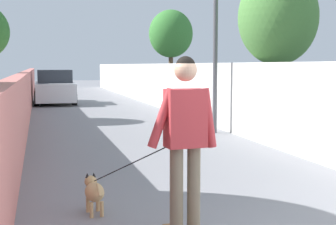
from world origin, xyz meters
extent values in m
plane|color=gray|center=(14.00, 0.00, 0.00)|extent=(80.00, 80.00, 0.00)
cube|color=#CC726B|center=(12.00, 2.69, 0.76)|extent=(48.00, 0.30, 1.51)
cube|color=silver|center=(12.00, -2.69, 0.91)|extent=(48.00, 0.30, 1.81)
cylinder|color=brown|center=(19.00, -3.83, 1.30)|extent=(0.21, 0.21, 2.60)
ellipsoid|color=#387A33|center=(19.00, -3.83, 3.22)|extent=(2.07, 2.07, 2.23)
cylinder|color=#473523|center=(7.50, -3.39, 1.16)|extent=(0.27, 0.27, 2.32)
ellipsoid|color=#4C843D|center=(7.50, -3.39, 2.90)|extent=(1.93, 1.93, 2.30)
cylinder|color=#4C4C51|center=(8.44, -2.14, 2.18)|extent=(0.12, 0.12, 4.36)
cylinder|color=#726651|center=(1.06, 0.98, 0.52)|extent=(0.14, 0.14, 0.88)
cylinder|color=#726651|center=(1.07, 0.80, 0.52)|extent=(0.14, 0.14, 0.88)
cube|color=#B23338|center=(1.07, 0.89, 1.24)|extent=(0.25, 0.40, 0.56)
cylinder|color=#B23338|center=(1.05, 1.13, 1.25)|extent=(0.11, 0.29, 0.58)
cylinder|color=#B23338|center=(1.08, 0.65, 1.24)|extent=(0.10, 0.18, 0.59)
sphere|color=tan|center=(1.07, 0.89, 1.70)|extent=(0.22, 0.22, 0.22)
sphere|color=black|center=(1.07, 0.89, 1.74)|extent=(0.19, 0.19, 0.19)
ellipsoid|color=tan|center=(2.25, 1.64, 0.27)|extent=(0.38, 0.25, 0.22)
sphere|color=tan|center=(2.49, 1.66, 0.34)|extent=(0.15, 0.15, 0.15)
cone|color=black|center=(2.49, 1.70, 0.42)|extent=(0.05, 0.05, 0.06)
cone|color=black|center=(2.49, 1.62, 0.42)|extent=(0.05, 0.05, 0.06)
cylinder|color=tan|center=(2.36, 1.71, 0.09)|extent=(0.04, 0.04, 0.18)
cylinder|color=tan|center=(2.37, 1.59, 0.09)|extent=(0.04, 0.04, 0.18)
cylinder|color=tan|center=(2.13, 1.69, 0.09)|extent=(0.04, 0.04, 0.18)
cylinder|color=tan|center=(2.14, 1.57, 0.09)|extent=(0.04, 0.04, 0.18)
cylinder|color=tan|center=(2.02, 1.62, 0.35)|extent=(0.14, 0.04, 0.13)
cylinder|color=black|center=(1.66, 1.26, 0.73)|extent=(1.19, 0.76, 0.66)
cube|color=silver|center=(19.56, 1.54, 0.56)|extent=(4.26, 1.70, 0.80)
cube|color=#262B33|center=(19.56, 1.54, 1.24)|extent=(2.22, 1.50, 0.60)
cylinder|color=black|center=(20.88, 2.33, 0.32)|extent=(0.64, 0.22, 0.64)
cylinder|color=black|center=(20.88, 0.75, 0.32)|extent=(0.64, 0.22, 0.64)
cylinder|color=black|center=(18.24, 2.33, 0.32)|extent=(0.64, 0.22, 0.64)
cylinder|color=black|center=(18.24, 0.75, 0.32)|extent=(0.64, 0.22, 0.64)
camera|label=1|loc=(-3.39, 2.24, 1.75)|focal=52.25mm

